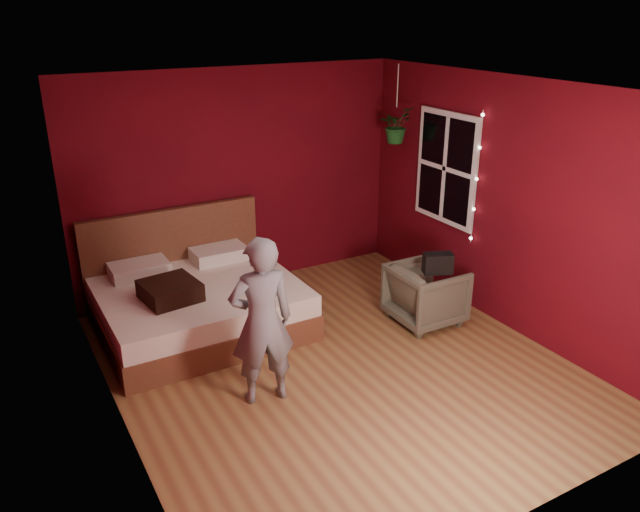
# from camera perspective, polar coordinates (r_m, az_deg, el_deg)

# --- Properties ---
(floor) EXTENTS (4.50, 4.50, 0.00)m
(floor) POSITION_cam_1_polar(r_m,az_deg,el_deg) (6.10, 1.62, -9.93)
(floor) COLOR olive
(floor) RESTS_ON ground
(room_walls) EXTENTS (4.04, 4.54, 2.62)m
(room_walls) POSITION_cam_1_polar(r_m,az_deg,el_deg) (5.40, 1.81, 5.37)
(room_walls) COLOR #5E0913
(room_walls) RESTS_ON ground
(window) EXTENTS (0.05, 0.97, 1.27)m
(window) POSITION_cam_1_polar(r_m,az_deg,el_deg) (7.28, 11.44, 7.88)
(window) COLOR white
(window) RESTS_ON room_walls
(fairy_lights) EXTENTS (0.04, 0.04, 1.45)m
(fairy_lights) POSITION_cam_1_polar(r_m,az_deg,el_deg) (6.89, 14.12, 6.85)
(fairy_lights) COLOR silver
(fairy_lights) RESTS_ON room_walls
(bed) EXTENTS (2.03, 1.72, 1.12)m
(bed) POSITION_cam_1_polar(r_m,az_deg,el_deg) (6.78, -11.20, -4.07)
(bed) COLOR brown
(bed) RESTS_ON ground
(person) EXTENTS (0.60, 0.45, 1.51)m
(person) POSITION_cam_1_polar(r_m,az_deg,el_deg) (5.28, -5.35, -5.99)
(person) COLOR slate
(person) RESTS_ON ground
(armchair) EXTENTS (0.73, 0.71, 0.65)m
(armchair) POSITION_cam_1_polar(r_m,az_deg,el_deg) (6.83, 9.67, -3.46)
(armchair) COLOR #555543
(armchair) RESTS_ON ground
(handbag) EXTENTS (0.33, 0.25, 0.21)m
(handbag) POSITION_cam_1_polar(r_m,az_deg,el_deg) (6.51, 10.72, -0.65)
(handbag) COLOR black
(handbag) RESTS_ON armchair
(throw_pillow) EXTENTS (0.57, 0.57, 0.18)m
(throw_pillow) POSITION_cam_1_polar(r_m,az_deg,el_deg) (6.35, -13.55, -3.10)
(throw_pillow) COLOR black
(throw_pillow) RESTS_ON bed
(hanging_plant) EXTENTS (0.47, 0.44, 0.90)m
(hanging_plant) POSITION_cam_1_polar(r_m,az_deg,el_deg) (7.55, 6.95, 11.80)
(hanging_plant) COLOR silver
(hanging_plant) RESTS_ON room_walls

